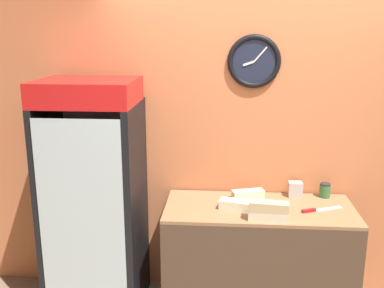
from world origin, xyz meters
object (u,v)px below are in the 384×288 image
Objects in this scene: condiment_jar at (325,190)px; sandwich_stack_middle at (269,207)px; sandwich_flat_left at (239,205)px; chefs_knife at (316,210)px; beverage_cooler at (96,186)px; sandwich_flat_right at (248,194)px; sandwich_stack_bottom at (268,216)px; napkin_dispenser at (295,189)px.

sandwich_stack_middle is at bearing -134.90° from condiment_jar.
chefs_knife is (0.58, 0.02, -0.03)m from sandwich_flat_left.
condiment_jar is at bearing 6.86° from beverage_cooler.
condiment_jar is (0.62, 0.08, 0.02)m from sandwich_flat_right.
sandwich_stack_bottom is at bearing -11.77° from beverage_cooler.
sandwich_stack_bottom is at bearing -117.48° from napkin_dispenser.
chefs_knife is at bearing -23.20° from sandwich_flat_right.
sandwich_flat_left is (-0.21, 0.18, 0.00)m from sandwich_stack_bottom.
beverage_cooler is at bearing -173.14° from condiment_jar.
sandwich_stack_bottom is 0.07m from sandwich_stack_middle.
beverage_cooler is 6.45× the size of sandwich_stack_bottom.
chefs_knife is at bearing -68.21° from napkin_dispenser.
sandwich_stack_middle reaches higher than sandwich_flat_left.
napkin_dispenser reaches higher than sandwich_stack_bottom.
sandwich_flat_left is (-0.21, 0.18, -0.07)m from sandwich_stack_middle.
sandwich_flat_right is at bearing -168.47° from napkin_dispenser.
condiment_jar reaches higher than sandwich_stack_bottom.
sandwich_flat_right is at bearing 71.23° from sandwich_flat_left.
beverage_cooler is 1.84m from condiment_jar.
sandwich_flat_left is at bearing -108.77° from sandwich_flat_right.
napkin_dispenser is at bearing 34.11° from sandwich_flat_left.
napkin_dispenser reaches higher than sandwich_flat_left.
sandwich_stack_middle is 0.56m from napkin_dispenser.
sandwich_stack_middle is (0.00, 0.00, 0.07)m from sandwich_stack_bottom.
sandwich_flat_left is at bearing -155.77° from condiment_jar.
sandwich_flat_left reaches higher than sandwich_flat_right.
sandwich_stack_middle is 0.70m from condiment_jar.
beverage_cooler is at bearing 168.23° from sandwich_stack_middle.
beverage_cooler reaches higher than sandwich_stack_bottom.
chefs_knife is 0.32m from condiment_jar.
sandwich_flat_left is 0.25m from sandwich_flat_right.
sandwich_stack_middle reaches higher than condiment_jar.
sandwich_stack_middle is 2.41× the size of napkin_dispenser.
beverage_cooler reaches higher than napkin_dispenser.
sandwich_stack_middle is (1.33, -0.28, -0.01)m from beverage_cooler.
sandwich_flat_left is 2.62× the size of condiment_jar.
condiment_jar is 0.96× the size of napkin_dispenser.
sandwich_flat_left is at bearing -4.89° from beverage_cooler.
sandwich_stack_middle is 0.95× the size of sandwich_flat_left.
sandwich_flat_left is 1.12× the size of sandwich_flat_right.
napkin_dispenser is at bearing 11.53° from sandwich_flat_right.
chefs_knife is (0.50, -0.21, -0.03)m from sandwich_flat_right.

